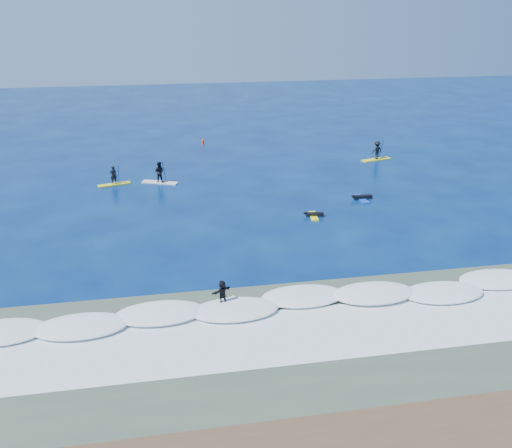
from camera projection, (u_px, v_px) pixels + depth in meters
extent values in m
plane|color=#031749|center=(255.00, 236.00, 40.70)|extent=(160.00, 160.00, 0.00)
cube|color=#3B513F|center=(307.00, 345.00, 27.90)|extent=(90.00, 13.00, 0.01)
cube|color=white|center=(288.00, 305.00, 31.56)|extent=(40.00, 6.00, 0.30)
cube|color=silver|center=(302.00, 334.00, 28.82)|extent=(34.00, 5.00, 0.02)
cube|color=yellow|center=(114.00, 184.00, 51.89)|extent=(3.00, 1.51, 0.10)
imported|color=black|center=(113.00, 175.00, 51.57)|extent=(0.70, 0.55, 1.67)
cylinder|color=black|center=(118.00, 175.00, 51.77)|extent=(0.23, 0.66, 1.95)
cube|color=black|center=(119.00, 185.00, 52.11)|extent=(0.12, 0.03, 0.29)
cube|color=silver|center=(160.00, 182.00, 52.43)|extent=(3.39, 2.08, 0.11)
imported|color=black|center=(159.00, 172.00, 52.06)|extent=(1.14, 1.03, 1.92)
cylinder|color=black|center=(164.00, 173.00, 51.98)|extent=(0.35, 0.72, 2.23)
cube|color=black|center=(165.00, 184.00, 52.37)|extent=(0.13, 0.03, 0.33)
cube|color=yellow|center=(376.00, 159.00, 59.93)|extent=(3.40, 1.67, 0.11)
imported|color=black|center=(377.00, 150.00, 59.56)|extent=(1.37, 1.00, 1.90)
cylinder|color=black|center=(381.00, 150.00, 59.78)|extent=(0.25, 0.75, 2.21)
cube|color=black|center=(380.00, 160.00, 60.17)|extent=(0.13, 0.03, 0.33)
cube|color=yellow|center=(313.00, 216.00, 44.33)|extent=(0.81, 2.04, 0.09)
cube|color=black|center=(315.00, 214.00, 44.28)|extent=(1.41, 0.55, 0.23)
sphere|color=black|center=(305.00, 213.00, 44.21)|extent=(0.23, 0.23, 0.23)
cube|color=#1840BA|center=(361.00, 199.00, 48.15)|extent=(0.66, 2.30, 0.11)
cube|color=black|center=(363.00, 197.00, 48.10)|extent=(1.59, 0.45, 0.26)
sphere|color=black|center=(353.00, 196.00, 47.90)|extent=(0.26, 0.26, 0.26)
cube|color=white|center=(223.00, 304.00, 31.25)|extent=(2.02, 1.52, 0.11)
imported|color=black|center=(222.00, 292.00, 30.98)|extent=(1.29, 0.99, 1.36)
cylinder|color=red|center=(203.00, 142.00, 66.25)|extent=(0.31, 0.31, 0.49)
cone|color=red|center=(203.00, 139.00, 66.12)|extent=(0.22, 0.22, 0.24)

